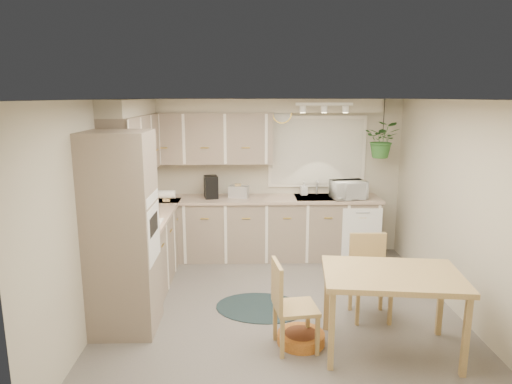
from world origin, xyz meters
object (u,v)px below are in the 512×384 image
microwave (348,188)px  braided_rug (261,308)px  dining_table (390,312)px  chair_left (296,305)px  pet_bed (301,338)px  chair_back (371,278)px

microwave → braided_rug: bearing=-141.1°
dining_table → chair_left: 0.90m
microwave → chair_left: bearing=-124.2°
dining_table → microwave: bearing=86.8°
pet_bed → microwave: 2.83m
chair_left → braided_rug: 1.02m
chair_left → chair_back: (0.90, 0.61, 0.02)m
dining_table → microwave: (0.14, 2.59, 0.70)m
dining_table → braided_rug: (-1.21, 0.94, -0.40)m
chair_back → microwave: size_ratio=1.87×
chair_back → pet_bed: chair_back is taller
dining_table → braided_rug: 1.58m
chair_left → braided_rug: bearing=-167.6°
microwave → dining_table: bearing=-104.8°
chair_left → pet_bed: 0.40m
chair_left → braided_rug: (-0.31, 0.86, -0.44)m
dining_table → pet_bed: dining_table is taller
dining_table → chair_back: chair_back is taller
dining_table → microwave: size_ratio=2.60×
pet_bed → microwave: microwave is taller
pet_bed → chair_left: bearing=-131.8°
braided_rug → microwave: (1.35, 1.65, 1.10)m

